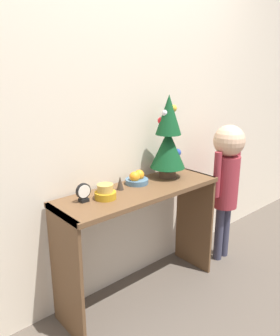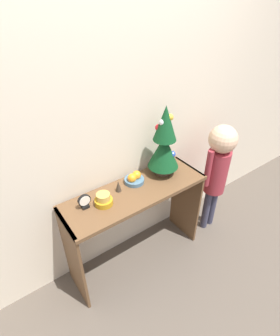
# 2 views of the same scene
# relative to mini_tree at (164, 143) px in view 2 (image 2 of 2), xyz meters

# --- Properties ---
(ground_plane) EXTENTS (12.00, 12.00, 0.00)m
(ground_plane) POSITION_rel_mini_tree_xyz_m (-0.31, -0.25, -1.07)
(ground_plane) COLOR brown
(back_wall) EXTENTS (7.00, 0.05, 2.50)m
(back_wall) POSITION_rel_mini_tree_xyz_m (-0.31, 0.18, 0.18)
(back_wall) COLOR beige
(back_wall) RESTS_ON ground_plane
(console_table) EXTENTS (1.14, 0.38, 0.79)m
(console_table) POSITION_rel_mini_tree_xyz_m (-0.31, -0.06, -0.47)
(console_table) COLOR brown
(console_table) RESTS_ON ground_plane
(mini_tree) EXTENTS (0.25, 0.25, 0.58)m
(mini_tree) POSITION_rel_mini_tree_xyz_m (0.00, 0.00, 0.00)
(mini_tree) COLOR #4C3828
(mini_tree) RESTS_ON console_table
(fruit_bowl) EXTENTS (0.15, 0.15, 0.09)m
(fruit_bowl) POSITION_rel_mini_tree_xyz_m (-0.26, 0.03, -0.25)
(fruit_bowl) COLOR #476B84
(fruit_bowl) RESTS_ON console_table
(singing_bowl) EXTENTS (0.13, 0.13, 0.09)m
(singing_bowl) POSITION_rel_mini_tree_xyz_m (-0.58, -0.05, -0.25)
(singing_bowl) COLOR #B78419
(singing_bowl) RESTS_ON console_table
(desk_clock) EXTENTS (0.09, 0.04, 0.11)m
(desk_clock) POSITION_rel_mini_tree_xyz_m (-0.70, -0.01, -0.23)
(desk_clock) COLOR black
(desk_clock) RESTS_ON console_table
(figurine) EXTENTS (0.05, 0.05, 0.09)m
(figurine) POSITION_rel_mini_tree_xyz_m (-0.42, 0.01, -0.24)
(figurine) COLOR #382D23
(figurine) RESTS_ON console_table
(child_figure) EXTENTS (0.31, 0.24, 1.12)m
(child_figure) POSITION_rel_mini_tree_xyz_m (0.52, -0.15, -0.32)
(child_figure) COLOR #38384C
(child_figure) RESTS_ON ground_plane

